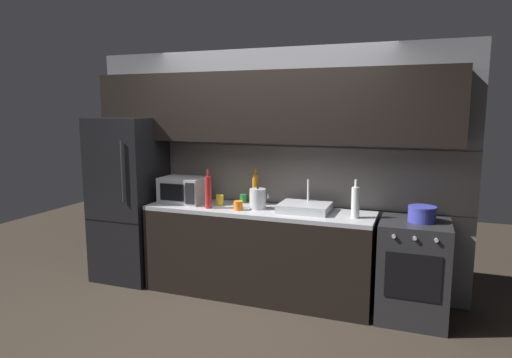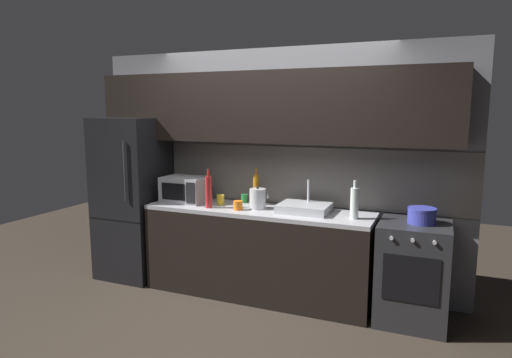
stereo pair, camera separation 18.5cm
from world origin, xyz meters
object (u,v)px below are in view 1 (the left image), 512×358
(kettle, at_px, (258,199))
(cooking_pot, at_px, (422,214))
(wine_bottle_clear, at_px, (355,202))
(oven_range, at_px, (413,270))
(wine_bottle_amber, at_px, (255,189))
(wine_bottle_red, at_px, (208,192))
(mug_yellow, at_px, (220,200))
(refrigerator, at_px, (129,199))
(mug_green, at_px, (243,199))
(mug_orange, at_px, (238,206))
(microwave, at_px, (184,190))

(kettle, bearing_deg, cooking_pot, 0.12)
(wine_bottle_clear, distance_m, cooking_pot, 0.58)
(oven_range, bearing_deg, wine_bottle_amber, 173.24)
(wine_bottle_clear, bearing_deg, oven_range, 5.73)
(wine_bottle_red, height_order, mug_yellow, wine_bottle_red)
(oven_range, relative_size, cooking_pot, 3.74)
(refrigerator, xyz_separation_m, kettle, (1.53, -0.00, 0.11))
(refrigerator, height_order, oven_range, refrigerator)
(cooking_pot, bearing_deg, wine_bottle_red, -175.71)
(oven_range, xyz_separation_m, wine_bottle_red, (-1.95, -0.15, 0.62))
(refrigerator, height_order, mug_green, refrigerator)
(mug_green, height_order, cooking_pot, cooking_pot)
(mug_orange, xyz_separation_m, cooking_pot, (1.69, 0.13, 0.02))
(wine_bottle_clear, height_order, cooking_pot, wine_bottle_clear)
(refrigerator, relative_size, wine_bottle_red, 4.60)
(wine_bottle_red, relative_size, mug_orange, 4.30)
(mug_orange, bearing_deg, microwave, 168.01)
(wine_bottle_red, distance_m, mug_green, 0.45)
(oven_range, bearing_deg, mug_orange, -175.61)
(wine_bottle_clear, distance_m, mug_yellow, 1.40)
(kettle, distance_m, wine_bottle_amber, 0.22)
(refrigerator, bearing_deg, mug_yellow, 1.69)
(kettle, bearing_deg, mug_yellow, 175.38)
(oven_range, distance_m, wine_bottle_red, 2.05)
(refrigerator, distance_m, wine_bottle_red, 1.08)
(oven_range, height_order, wine_bottle_amber, wine_bottle_amber)
(mug_yellow, bearing_deg, cooking_pot, -0.94)
(kettle, height_order, cooking_pot, kettle)
(microwave, distance_m, wine_bottle_amber, 0.77)
(microwave, bearing_deg, wine_bottle_amber, 12.63)
(oven_range, xyz_separation_m, cooking_pot, (0.05, 0.00, 0.52))
(wine_bottle_amber, relative_size, mug_green, 4.25)
(wine_bottle_red, distance_m, cooking_pot, 2.01)
(oven_range, distance_m, microwave, 2.40)
(refrigerator, xyz_separation_m, microwave, (0.68, 0.02, 0.14))
(oven_range, relative_size, wine_bottle_amber, 2.37)
(wine_bottle_red, bearing_deg, mug_green, 57.88)
(mug_orange, bearing_deg, refrigerator, 174.68)
(wine_bottle_amber, bearing_deg, mug_orange, -101.16)
(wine_bottle_red, relative_size, wine_bottle_amber, 1.02)
(microwave, bearing_deg, cooking_pot, -0.44)
(microwave, relative_size, kettle, 2.04)
(oven_range, xyz_separation_m, kettle, (-1.48, -0.00, 0.55))
(mug_yellow, relative_size, mug_orange, 1.14)
(wine_bottle_amber, distance_m, mug_green, 0.19)
(refrigerator, relative_size, oven_range, 1.99)
(microwave, xyz_separation_m, mug_green, (0.60, 0.20, -0.09))
(microwave, distance_m, mug_green, 0.64)
(wine_bottle_red, relative_size, wine_bottle_clear, 1.10)
(wine_bottle_red, distance_m, wine_bottle_amber, 0.50)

